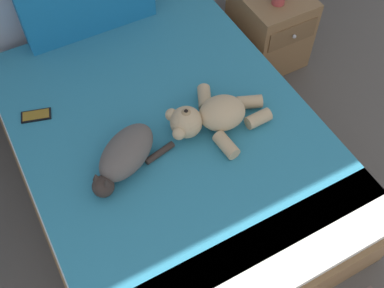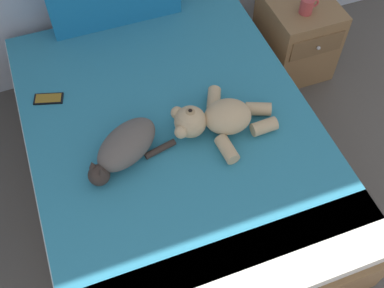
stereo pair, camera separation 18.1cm
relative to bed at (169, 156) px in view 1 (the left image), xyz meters
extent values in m
cube|color=olive|center=(0.00, 0.00, -0.10)|extent=(1.46, 1.91, 0.28)
cube|color=white|center=(0.00, 0.00, 0.14)|extent=(1.41, 1.85, 0.18)
cube|color=teal|center=(0.00, 0.06, 0.23)|extent=(1.40, 1.72, 0.02)
cube|color=silver|center=(0.00, -0.80, 0.23)|extent=(1.40, 0.31, 0.02)
ellipsoid|color=#59514C|center=(-0.25, -0.09, 0.32)|extent=(0.39, 0.34, 0.15)
sphere|color=#332823|center=(-0.41, -0.19, 0.29)|extent=(0.10, 0.10, 0.10)
cone|color=#332823|center=(-0.39, -0.21, 0.35)|extent=(0.04, 0.04, 0.04)
cone|color=#332823|center=(-0.42, -0.17, 0.35)|extent=(0.04, 0.04, 0.04)
cylinder|color=#332823|center=(-0.10, -0.13, 0.26)|extent=(0.16, 0.07, 0.03)
ellipsoid|color=#332823|center=(-0.35, -0.11, 0.27)|extent=(0.11, 0.10, 0.04)
ellipsoid|color=tan|center=(0.25, -0.10, 0.32)|extent=(0.26, 0.23, 0.16)
sphere|color=tan|center=(0.07, -0.07, 0.32)|extent=(0.16, 0.16, 0.16)
sphere|color=#9E7F58|center=(0.07, -0.07, 0.38)|extent=(0.06, 0.06, 0.06)
sphere|color=black|center=(0.07, -0.07, 0.40)|extent=(0.02, 0.02, 0.02)
sphere|color=tan|center=(0.01, -0.12, 0.33)|extent=(0.06, 0.06, 0.06)
sphere|color=tan|center=(0.03, 0.00, 0.33)|extent=(0.06, 0.06, 0.06)
cylinder|color=tan|center=(0.19, -0.25, 0.28)|extent=(0.08, 0.14, 0.07)
cylinder|color=tan|center=(0.41, -0.19, 0.28)|extent=(0.13, 0.07, 0.07)
cylinder|color=tan|center=(0.24, 0.06, 0.28)|extent=(0.12, 0.15, 0.07)
cylinder|color=tan|center=(0.43, -0.08, 0.28)|extent=(0.14, 0.11, 0.07)
cube|color=black|center=(-0.54, 0.38, 0.25)|extent=(0.16, 0.11, 0.01)
cube|color=olive|center=(-0.54, 0.38, 0.25)|extent=(0.14, 0.09, 0.00)
cube|color=olive|center=(1.04, 0.59, 0.01)|extent=(0.41, 0.46, 0.51)
cube|color=brown|center=(1.04, 0.36, 0.12)|extent=(0.35, 0.01, 0.14)
sphere|color=#B2B2B7|center=(1.04, 0.34, 0.12)|extent=(0.02, 0.02, 0.02)
camera|label=1|loc=(-0.56, -1.29, 2.07)|focal=43.72mm
camera|label=2|loc=(-0.40, -1.37, 2.07)|focal=43.72mm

